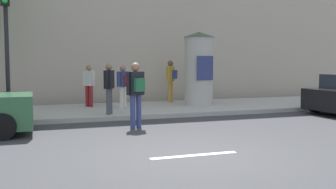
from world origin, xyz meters
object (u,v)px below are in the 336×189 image
object	(u,v)px
pedestrian_near_pole	(89,83)
pedestrian_tallest	(136,89)
traffic_light	(6,25)
poster_column	(199,68)
pedestrian_with_backpack	(171,77)
pedestrian_in_light_jacket	(109,85)
pedestrian_in_dark_shirt	(123,83)

from	to	relation	value
pedestrian_near_pole	pedestrian_tallest	bearing A→B (deg)	-81.64
traffic_light	poster_column	bearing A→B (deg)	15.02
pedestrian_with_backpack	pedestrian_near_pole	world-z (taller)	pedestrian_with_backpack
traffic_light	pedestrian_tallest	distance (m)	4.15
traffic_light	pedestrian_in_light_jacket	size ratio (longest dim) A/B	2.46
pedestrian_tallest	pedestrian_with_backpack	xyz separation A→B (m)	(2.78, 4.87, 0.11)
traffic_light	pedestrian_tallest	bearing A→B (deg)	-27.54
pedestrian_tallest	pedestrian_with_backpack	bearing A→B (deg)	60.30
pedestrian_tallest	pedestrian_near_pole	distance (m)	4.38
poster_column	pedestrian_in_dark_shirt	world-z (taller)	poster_column
pedestrian_with_backpack	pedestrian_near_pole	distance (m)	3.46
pedestrian_tallest	pedestrian_near_pole	size ratio (longest dim) A/B	1.17
pedestrian_with_backpack	pedestrian_near_pole	bearing A→B (deg)	-171.12
poster_column	pedestrian_near_pole	distance (m)	4.19
poster_column	pedestrian_tallest	world-z (taller)	poster_column
pedestrian_in_dark_shirt	pedestrian_near_pole	xyz separation A→B (m)	(-1.14, 0.69, -0.02)
pedestrian_with_backpack	pedestrian_in_light_jacket	xyz separation A→B (m)	(-3.12, -2.87, -0.09)
poster_column	pedestrian_in_dark_shirt	bearing A→B (deg)	178.10
pedestrian_tallest	pedestrian_in_light_jacket	xyz separation A→B (m)	(-0.35, 2.00, 0.01)
traffic_light	poster_column	xyz separation A→B (m)	(6.76, 1.82, -1.28)
pedestrian_near_pole	traffic_light	bearing A→B (deg)	-135.87
poster_column	pedestrian_tallest	bearing A→B (deg)	-134.13
traffic_light	poster_column	world-z (taller)	traffic_light
traffic_light	pedestrian_with_backpack	size ratio (longest dim) A/B	2.32
traffic_light	pedestrian_tallest	xyz separation A→B (m)	(3.32, -1.73, -1.78)
pedestrian_near_pole	pedestrian_in_light_jacket	bearing A→B (deg)	-82.88
pedestrian_tallest	pedestrian_in_dark_shirt	distance (m)	3.68
pedestrian_tallest	pedestrian_in_light_jacket	size ratio (longest dim) A/B	1.11
pedestrian_in_dark_shirt	poster_column	bearing A→B (deg)	-1.90
traffic_light	poster_column	distance (m)	7.12
pedestrian_with_backpack	pedestrian_in_dark_shirt	bearing A→B (deg)	-151.72
pedestrian_with_backpack	pedestrian_in_light_jacket	distance (m)	4.24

